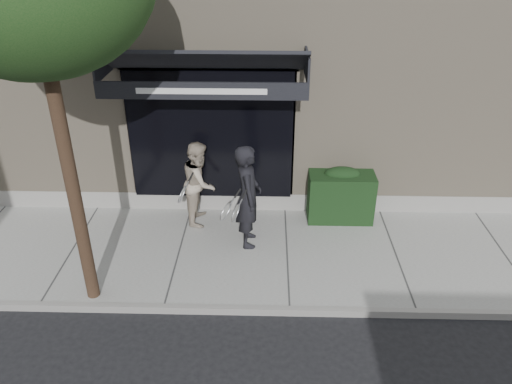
{
  "coord_description": "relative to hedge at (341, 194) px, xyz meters",
  "views": [
    {
      "loc": [
        -0.37,
        -7.6,
        5.51
      ],
      "look_at": [
        -0.59,
        0.6,
        1.04
      ],
      "focal_mm": 35.0,
      "sensor_mm": 36.0,
      "label": 1
    }
  ],
  "objects": [
    {
      "name": "pedestrian_front",
      "position": [
        -1.83,
        -0.96,
        0.45
      ],
      "size": [
        0.75,
        0.97,
        1.99
      ],
      "color": "black",
      "rests_on": "sidewalk"
    },
    {
      "name": "hedge",
      "position": [
        0.0,
        0.0,
        0.0
      ],
      "size": [
        1.3,
        0.7,
        1.14
      ],
      "color": "black",
      "rests_on": "sidewalk"
    },
    {
      "name": "sidewalk",
      "position": [
        -1.1,
        -1.25,
        -0.6
      ],
      "size": [
        20.0,
        3.0,
        0.12
      ],
      "primitive_type": "cube",
      "color": "gray",
      "rests_on": "ground"
    },
    {
      "name": "curb",
      "position": [
        -1.1,
        -2.8,
        -0.59
      ],
      "size": [
        20.0,
        0.1,
        0.14
      ],
      "primitive_type": "cube",
      "color": "gray",
      "rests_on": "ground"
    },
    {
      "name": "pedestrian_back",
      "position": [
        -2.82,
        -0.16,
        0.31
      ],
      "size": [
        0.74,
        0.91,
        1.7
      ],
      "color": "#BBAA96",
      "rests_on": "sidewalk"
    },
    {
      "name": "ground",
      "position": [
        -1.1,
        -1.25,
        -0.66
      ],
      "size": [
        80.0,
        80.0,
        0.0
      ],
      "primitive_type": "plane",
      "color": "black",
      "rests_on": "ground"
    },
    {
      "name": "building_facade",
      "position": [
        -1.11,
        3.71,
        2.08
      ],
      "size": [
        14.3,
        8.04,
        5.64
      ],
      "color": "tan",
      "rests_on": "ground"
    }
  ]
}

